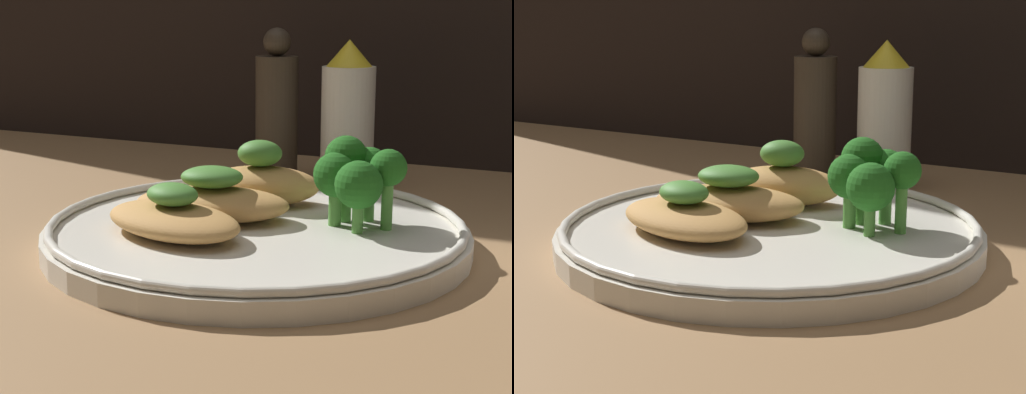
% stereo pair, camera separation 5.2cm
% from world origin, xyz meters
% --- Properties ---
extents(ground_plane, '(1.80, 1.80, 0.01)m').
position_xyz_m(ground_plane, '(0.00, 0.00, -0.01)').
color(ground_plane, '#936D47').
extents(plate, '(0.29, 0.29, 0.02)m').
position_xyz_m(plate, '(0.00, 0.00, 0.01)').
color(plate, silver).
rests_on(plate, ground_plane).
extents(grilled_meat_front, '(0.12, 0.09, 0.03)m').
position_xyz_m(grilled_meat_front, '(-0.04, -0.04, 0.03)').
color(grilled_meat_front, tan).
rests_on(grilled_meat_front, plate).
extents(grilled_meat_middle, '(0.12, 0.08, 0.04)m').
position_xyz_m(grilled_meat_middle, '(-0.03, -0.00, 0.03)').
color(grilled_meat_middle, tan).
rests_on(grilled_meat_middle, plate).
extents(grilled_meat_back, '(0.10, 0.08, 0.05)m').
position_xyz_m(grilled_meat_back, '(-0.02, 0.06, 0.03)').
color(grilled_meat_back, tan).
rests_on(grilled_meat_back, plate).
extents(broccoli_bunch, '(0.06, 0.06, 0.06)m').
position_xyz_m(broccoli_bunch, '(0.06, 0.03, 0.05)').
color(broccoli_bunch, '#4C8E38').
rests_on(broccoli_bunch, plate).
extents(sauce_bottle, '(0.05, 0.05, 0.13)m').
position_xyz_m(sauce_bottle, '(-0.01, 0.21, 0.06)').
color(sauce_bottle, white).
rests_on(sauce_bottle, ground_plane).
extents(pepper_grinder, '(0.04, 0.04, 0.14)m').
position_xyz_m(pepper_grinder, '(-0.08, 0.21, 0.06)').
color(pepper_grinder, '#382D23').
rests_on(pepper_grinder, ground_plane).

